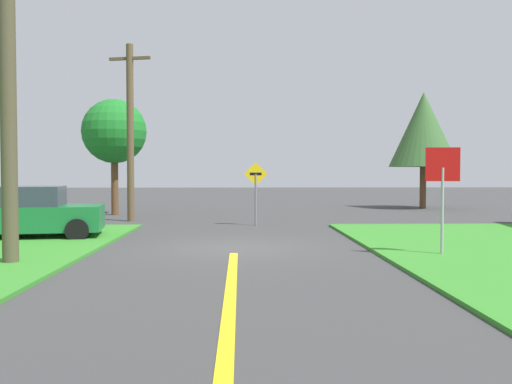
{
  "coord_description": "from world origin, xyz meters",
  "views": [
    {
      "loc": [
        0.17,
        -14.83,
        2.04
      ],
      "look_at": [
        0.65,
        2.11,
        1.44
      ],
      "focal_mm": 38.77,
      "sensor_mm": 36.0,
      "label": 1
    }
  ],
  "objects_px": {
    "utility_pole_near": "(8,96)",
    "oak_tree_left": "(114,132)",
    "parked_car_near_building": "(33,213)",
    "pine_tree_center": "(423,130)",
    "utility_pole_mid": "(130,130)",
    "direction_sign": "(256,186)",
    "stop_sign": "(443,179)"
  },
  "relations": [
    {
      "from": "utility_pole_near",
      "to": "direction_sign",
      "type": "distance_m",
      "value": 10.82
    },
    {
      "from": "utility_pole_mid",
      "to": "utility_pole_near",
      "type": "bearing_deg",
      "value": -92.37
    },
    {
      "from": "parked_car_near_building",
      "to": "utility_pole_near",
      "type": "height_order",
      "value": "utility_pole_near"
    },
    {
      "from": "stop_sign",
      "to": "direction_sign",
      "type": "relative_size",
      "value": 1.08
    },
    {
      "from": "utility_pole_near",
      "to": "direction_sign",
      "type": "height_order",
      "value": "utility_pole_near"
    },
    {
      "from": "utility_pole_mid",
      "to": "direction_sign",
      "type": "xyz_separation_m",
      "value": [
        5.18,
        -2.04,
        -2.29
      ]
    },
    {
      "from": "utility_pole_near",
      "to": "pine_tree_center",
      "type": "height_order",
      "value": "utility_pole_near"
    },
    {
      "from": "utility_pole_mid",
      "to": "oak_tree_left",
      "type": "height_order",
      "value": "utility_pole_mid"
    },
    {
      "from": "parked_car_near_building",
      "to": "pine_tree_center",
      "type": "relative_size",
      "value": 0.64
    },
    {
      "from": "oak_tree_left",
      "to": "utility_pole_near",
      "type": "bearing_deg",
      "value": -86.1
    },
    {
      "from": "parked_car_near_building",
      "to": "direction_sign",
      "type": "xyz_separation_m",
      "value": [
        6.94,
        4.12,
        0.71
      ]
    },
    {
      "from": "stop_sign",
      "to": "direction_sign",
      "type": "distance_m",
      "value": 9.11
    },
    {
      "from": "pine_tree_center",
      "to": "stop_sign",
      "type": "bearing_deg",
      "value": -107.08
    },
    {
      "from": "parked_car_near_building",
      "to": "utility_pole_near",
      "type": "bearing_deg",
      "value": -83.51
    },
    {
      "from": "parked_car_near_building",
      "to": "pine_tree_center",
      "type": "distance_m",
      "value": 22.04
    },
    {
      "from": "parked_car_near_building",
      "to": "pine_tree_center",
      "type": "xyz_separation_m",
      "value": [
        16.7,
        13.92,
        3.65
      ]
    },
    {
      "from": "utility_pole_near",
      "to": "utility_pole_mid",
      "type": "height_order",
      "value": "utility_pole_mid"
    },
    {
      "from": "utility_pole_near",
      "to": "oak_tree_left",
      "type": "relative_size",
      "value": 1.3
    },
    {
      "from": "stop_sign",
      "to": "pine_tree_center",
      "type": "relative_size",
      "value": 0.4
    },
    {
      "from": "direction_sign",
      "to": "oak_tree_left",
      "type": "distance_m",
      "value": 8.94
    },
    {
      "from": "utility_pole_near",
      "to": "oak_tree_left",
      "type": "distance_m",
      "value": 14.49
    },
    {
      "from": "utility_pole_near",
      "to": "oak_tree_left",
      "type": "xyz_separation_m",
      "value": [
        -0.99,
        14.46,
        0.29
      ]
    },
    {
      "from": "direction_sign",
      "to": "pine_tree_center",
      "type": "distance_m",
      "value": 14.14
    },
    {
      "from": "stop_sign",
      "to": "direction_sign",
      "type": "bearing_deg",
      "value": -56.09
    },
    {
      "from": "parked_car_near_building",
      "to": "direction_sign",
      "type": "distance_m",
      "value": 8.1
    },
    {
      "from": "utility_pole_mid",
      "to": "pine_tree_center",
      "type": "height_order",
      "value": "utility_pole_mid"
    },
    {
      "from": "stop_sign",
      "to": "direction_sign",
      "type": "xyz_separation_m",
      "value": [
        -4.28,
        8.03,
        -0.36
      ]
    },
    {
      "from": "utility_pole_mid",
      "to": "stop_sign",
      "type": "bearing_deg",
      "value": -46.8
    },
    {
      "from": "stop_sign",
      "to": "oak_tree_left",
      "type": "relative_size",
      "value": 0.48
    },
    {
      "from": "utility_pole_mid",
      "to": "pine_tree_center",
      "type": "distance_m",
      "value": 16.84
    },
    {
      "from": "parked_car_near_building",
      "to": "oak_tree_left",
      "type": "xyz_separation_m",
      "value": [
        0.32,
        9.6,
        3.18
      ]
    },
    {
      "from": "utility_pole_near",
      "to": "direction_sign",
      "type": "bearing_deg",
      "value": 57.88
    }
  ]
}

